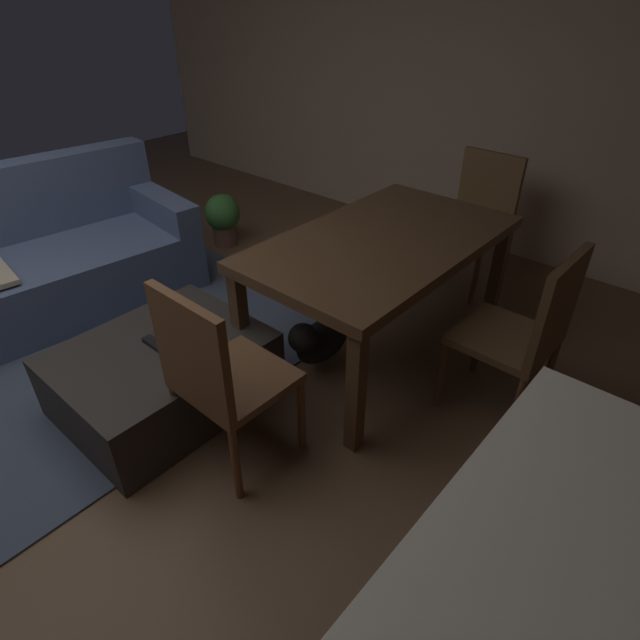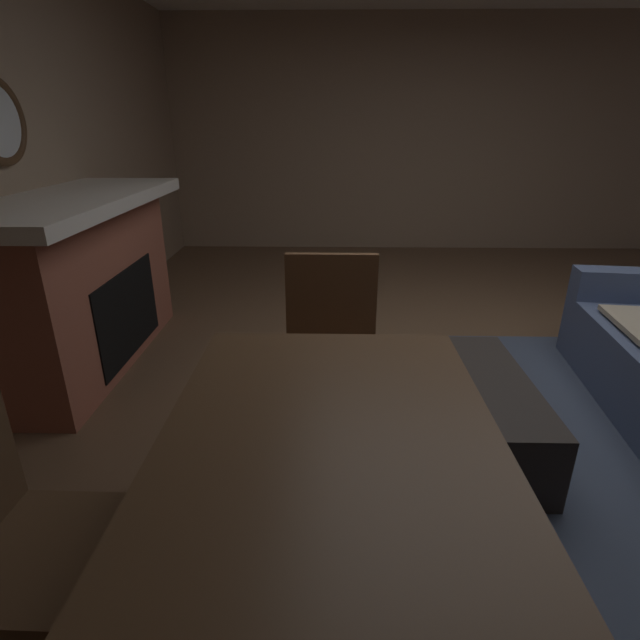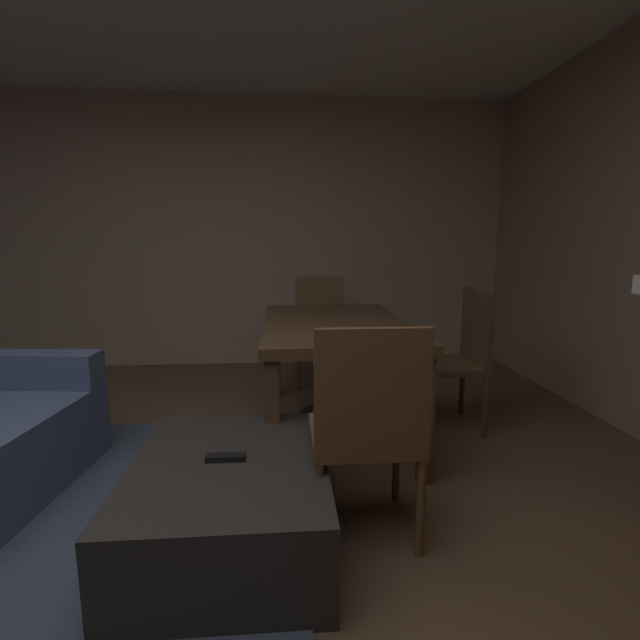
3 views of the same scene
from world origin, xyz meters
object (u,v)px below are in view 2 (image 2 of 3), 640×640
Objects in this scene: dining_chair_south at (5,527)px; small_dog at (373,530)px; tv_remote at (450,376)px; ottoman_coffee_table at (443,411)px; fireplace at (79,282)px; dining_chair_west at (331,342)px; dining_table at (330,491)px.

dining_chair_south is 1.96× the size of small_dog.
ottoman_coffee_table is at bearing -70.95° from tv_remote.
fireplace is at bearing -159.08° from dining_chair_south.
tv_remote reaches higher than ottoman_coffee_table.
dining_chair_west is at bearing 63.13° from fireplace.
dining_chair_west reaches higher than tv_remote.
small_dog is at bearing 156.86° from dining_table.
ottoman_coffee_table is 0.64× the size of dining_table.
dining_table is at bearing -26.55° from ottoman_coffee_table.
dining_chair_west is at bearing -169.57° from small_dog.
tv_remote is (-0.00, 0.01, 0.19)m from ottoman_coffee_table.
ottoman_coffee_table is 1.83m from dining_chair_south.
small_dog is (0.82, 0.15, -0.34)m from dining_chair_west.
ottoman_coffee_table is at bearing 153.45° from dining_table.
dining_chair_south and dining_chair_west have the same top height.
fireplace is 4.01× the size of small_dog.
dining_chair_west reaches higher than small_dog.
dining_chair_west is (-1.17, 0.84, 0.00)m from dining_chair_south.
fireplace is 1.91× the size of ottoman_coffee_table.
dining_chair_south is at bearing -51.24° from tv_remote.
dining_chair_west is (-1.17, 0.00, -0.14)m from dining_table.
ottoman_coffee_table is at bearing 151.95° from small_dog.
fireplace is 1.79m from dining_chair_west.
dining_chair_south is 1.11m from small_dog.
dining_table is 1.67× the size of dining_chair_south.
dining_table is at bearing -23.14° from small_dog.
dining_chair_west is at bearing -95.11° from ottoman_coffee_table.
dining_chair_west is at bearing -94.19° from tv_remote.
small_dog is at bearing 47.10° from fireplace.
tv_remote is at bearing 68.49° from fireplace.
fireplace is 11.92× the size of tv_remote.
dining_chair_south is at bearing -90.09° from dining_table.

